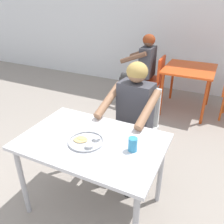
{
  "coord_description": "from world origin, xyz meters",
  "views": [
    {
      "loc": [
        0.91,
        -1.31,
        1.8
      ],
      "look_at": [
        0.14,
        0.26,
        0.89
      ],
      "focal_mm": 37.28,
      "sensor_mm": 36.0,
      "label": 1
    }
  ],
  "objects_px": {
    "thali_tray": "(86,141)",
    "patron_background": "(142,63)",
    "chair_red_left": "(154,77)",
    "chair_foreground": "(139,122)",
    "table_background_red": "(189,74)",
    "diner_foreground": "(131,113)",
    "drinking_cup": "(133,144)",
    "table_foreground": "(92,148)"
  },
  "relations": [
    {
      "from": "thali_tray",
      "to": "patron_background",
      "type": "xyz_separation_m",
      "value": [
        -0.4,
        2.47,
        -0.04
      ]
    },
    {
      "from": "thali_tray",
      "to": "chair_red_left",
      "type": "xyz_separation_m",
      "value": [
        -0.18,
        2.5,
        -0.26
      ]
    },
    {
      "from": "chair_foreground",
      "to": "table_background_red",
      "type": "bearing_deg",
      "value": 81.15
    },
    {
      "from": "diner_foreground",
      "to": "drinking_cup",
      "type": "bearing_deg",
      "value": -67.45
    },
    {
      "from": "drinking_cup",
      "to": "chair_foreground",
      "type": "relative_size",
      "value": 0.12
    },
    {
      "from": "table_foreground",
      "to": "chair_foreground",
      "type": "height_order",
      "value": "chair_foreground"
    },
    {
      "from": "chair_red_left",
      "to": "table_foreground",
      "type": "bearing_deg",
      "value": -85.34
    },
    {
      "from": "drinking_cup",
      "to": "chair_red_left",
      "type": "height_order",
      "value": "drinking_cup"
    },
    {
      "from": "chair_foreground",
      "to": "chair_red_left",
      "type": "relative_size",
      "value": 1.08
    },
    {
      "from": "table_background_red",
      "to": "drinking_cup",
      "type": "bearing_deg",
      "value": -90.67
    },
    {
      "from": "thali_tray",
      "to": "table_background_red",
      "type": "height_order",
      "value": "thali_tray"
    },
    {
      "from": "table_foreground",
      "to": "diner_foreground",
      "type": "relative_size",
      "value": 0.93
    },
    {
      "from": "thali_tray",
      "to": "chair_foreground",
      "type": "xyz_separation_m",
      "value": [
        0.14,
        0.86,
        -0.23
      ]
    },
    {
      "from": "diner_foreground",
      "to": "patron_background",
      "type": "distance_m",
      "value": 1.91
    },
    {
      "from": "drinking_cup",
      "to": "chair_red_left",
      "type": "xyz_separation_m",
      "value": [
        -0.54,
        2.43,
        -0.31
      ]
    },
    {
      "from": "table_foreground",
      "to": "chair_foreground",
      "type": "distance_m",
      "value": 0.83
    },
    {
      "from": "thali_tray",
      "to": "chair_foreground",
      "type": "height_order",
      "value": "chair_foreground"
    },
    {
      "from": "chair_foreground",
      "to": "patron_background",
      "type": "xyz_separation_m",
      "value": [
        -0.54,
        1.61,
        0.19
      ]
    },
    {
      "from": "table_foreground",
      "to": "thali_tray",
      "type": "height_order",
      "value": "thali_tray"
    },
    {
      "from": "chair_foreground",
      "to": "table_foreground",
      "type": "bearing_deg",
      "value": -98.51
    },
    {
      "from": "drinking_cup",
      "to": "table_background_red",
      "type": "bearing_deg",
      "value": 89.33
    },
    {
      "from": "chair_foreground",
      "to": "chair_red_left",
      "type": "distance_m",
      "value": 1.67
    },
    {
      "from": "drinking_cup",
      "to": "diner_foreground",
      "type": "relative_size",
      "value": 0.09
    },
    {
      "from": "drinking_cup",
      "to": "table_background_red",
      "type": "distance_m",
      "value": 2.41
    },
    {
      "from": "table_foreground",
      "to": "chair_foreground",
      "type": "xyz_separation_m",
      "value": [
        0.12,
        0.81,
        -0.14
      ]
    },
    {
      "from": "drinking_cup",
      "to": "table_foreground",
      "type": "bearing_deg",
      "value": -177.51
    },
    {
      "from": "chair_foreground",
      "to": "diner_foreground",
      "type": "bearing_deg",
      "value": -93.45
    },
    {
      "from": "drinking_cup",
      "to": "patron_background",
      "type": "distance_m",
      "value": 2.52
    },
    {
      "from": "diner_foreground",
      "to": "patron_background",
      "type": "relative_size",
      "value": 1.02
    },
    {
      "from": "patron_background",
      "to": "table_foreground",
      "type": "bearing_deg",
      "value": -80.13
    },
    {
      "from": "diner_foreground",
      "to": "patron_background",
      "type": "height_order",
      "value": "diner_foreground"
    },
    {
      "from": "table_foreground",
      "to": "table_background_red",
      "type": "bearing_deg",
      "value": 81.26
    },
    {
      "from": "chair_red_left",
      "to": "patron_background",
      "type": "relative_size",
      "value": 0.7
    },
    {
      "from": "chair_foreground",
      "to": "table_background_red",
      "type": "distance_m",
      "value": 1.63
    },
    {
      "from": "diner_foreground",
      "to": "patron_background",
      "type": "bearing_deg",
      "value": 106.06
    },
    {
      "from": "table_foreground",
      "to": "chair_red_left",
      "type": "xyz_separation_m",
      "value": [
        -0.2,
        2.45,
        -0.17
      ]
    },
    {
      "from": "thali_tray",
      "to": "diner_foreground",
      "type": "distance_m",
      "value": 0.64
    },
    {
      "from": "thali_tray",
      "to": "chair_red_left",
      "type": "height_order",
      "value": "chair_red_left"
    },
    {
      "from": "chair_foreground",
      "to": "patron_background",
      "type": "height_order",
      "value": "patron_background"
    },
    {
      "from": "table_background_red",
      "to": "chair_red_left",
      "type": "bearing_deg",
      "value": 176.79
    },
    {
      "from": "thali_tray",
      "to": "chair_foreground",
      "type": "bearing_deg",
      "value": 80.59
    },
    {
      "from": "drinking_cup",
      "to": "diner_foreground",
      "type": "distance_m",
      "value": 0.62
    }
  ]
}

